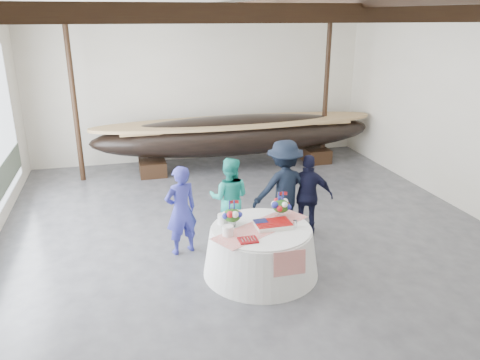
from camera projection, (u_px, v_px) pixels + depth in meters
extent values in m
cube|color=#3D3D42|center=(257.00, 242.00, 9.21)|extent=(10.00, 12.00, 0.01)
cube|color=silver|center=(200.00, 85.00, 13.92)|extent=(10.00, 0.02, 4.50)
cube|color=black|center=(365.00, 13.00, 4.59)|extent=(9.80, 0.12, 0.18)
cube|color=black|center=(280.00, 13.00, 6.87)|extent=(9.80, 0.12, 0.18)
cube|color=black|center=(238.00, 14.00, 9.15)|extent=(9.80, 0.12, 0.18)
cube|color=black|center=(212.00, 14.00, 11.43)|extent=(9.80, 0.12, 0.18)
cube|color=black|center=(260.00, 5.00, 7.74)|extent=(0.15, 11.76, 0.15)
cylinder|color=black|center=(74.00, 97.00, 11.93)|extent=(0.14, 0.14, 4.50)
cylinder|color=black|center=(326.00, 87.00, 13.61)|extent=(0.14, 0.14, 4.50)
cube|color=black|center=(153.00, 167.00, 13.06)|extent=(0.72, 0.92, 0.41)
cube|color=black|center=(315.00, 154.00, 14.24)|extent=(0.72, 0.92, 0.41)
ellipsoid|color=black|center=(237.00, 135.00, 13.39)|extent=(8.17, 1.63, 1.12)
cube|color=#9E7A4C|center=(237.00, 125.00, 13.29)|extent=(6.54, 1.07, 0.06)
cone|color=white|center=(261.00, 251.00, 8.02)|extent=(1.98, 1.98, 0.82)
cylinder|color=white|center=(261.00, 229.00, 7.88)|extent=(1.68, 1.68, 0.04)
cube|color=red|center=(261.00, 227.00, 7.87)|extent=(1.87, 1.37, 0.01)
cube|color=white|center=(273.00, 225.00, 7.89)|extent=(0.60, 0.40, 0.07)
cylinder|color=white|center=(228.00, 231.00, 7.56)|extent=(0.18, 0.18, 0.17)
cylinder|color=white|center=(223.00, 219.00, 7.99)|extent=(0.18, 0.18, 0.17)
cube|color=maroon|center=(248.00, 240.00, 7.40)|extent=(0.30, 0.24, 0.03)
cone|color=silver|center=(295.00, 224.00, 7.87)|extent=(0.09, 0.09, 0.12)
imported|color=navy|center=(181.00, 210.00, 8.56)|extent=(0.72, 0.58, 1.70)
imported|color=teal|center=(229.00, 198.00, 9.19)|extent=(0.97, 0.87, 1.65)
imported|color=black|center=(284.00, 189.00, 9.24)|extent=(1.30, 0.78, 1.97)
imported|color=black|center=(308.00, 196.00, 9.29)|extent=(1.06, 0.77, 1.67)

